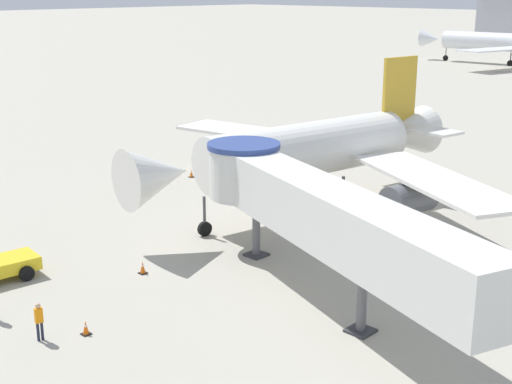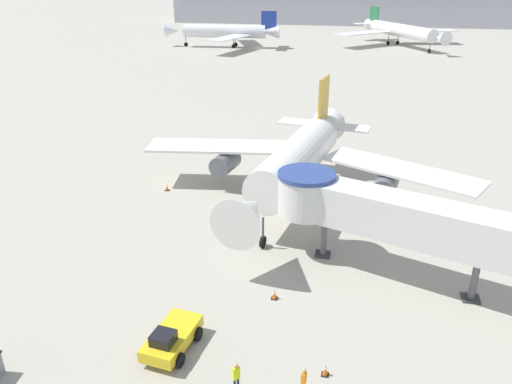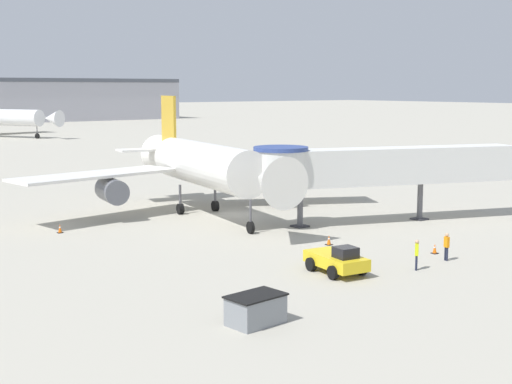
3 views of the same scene
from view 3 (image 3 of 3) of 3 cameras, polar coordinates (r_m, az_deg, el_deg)
The scene contains 10 objects.
ground_plane at distance 59.56m, azimuth -1.77°, elevation -1.81°, with size 800.00×800.00×0.00m, color #A8A393.
main_airplane at distance 58.82m, azimuth -4.21°, elevation 2.11°, with size 30.77×24.82×9.77m.
jet_bridge at distance 56.01m, azimuth 9.15°, elevation 2.06°, with size 21.03×9.86×6.16m.
pushback_tug_yellow at distance 40.98m, azimuth 6.51°, elevation -5.44°, with size 2.62×4.17×1.69m.
service_container_gray at distance 32.26m, azimuth -0.02°, elevation -9.37°, with size 2.73×1.93×1.35m.
traffic_cone_near_nose at distance 48.29m, azimuth 5.86°, elevation -3.86°, with size 0.41×0.41×0.68m.
traffic_cone_port_wing at distance 53.92m, azimuth -15.41°, elevation -2.85°, with size 0.39×0.39×0.65m.
traffic_cone_apron_front at distance 47.00m, azimuth 14.11°, elevation -4.43°, with size 0.39×0.39×0.65m.
ground_crew_marshaller at distance 45.14m, azimuth 15.00°, elevation -4.10°, with size 0.26×0.36×1.72m.
ground_crew_wing_walker at distance 42.42m, azimuth 12.73°, elevation -4.75°, with size 0.39×0.37×1.80m.
Camera 3 is at (-33.46, -48.14, 10.50)m, focal length 50.00 mm.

